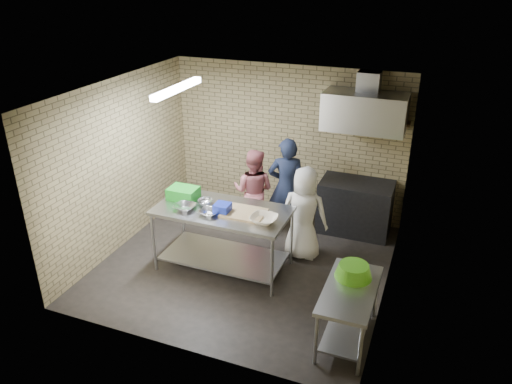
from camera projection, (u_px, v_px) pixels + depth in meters
floor at (245, 263)px, 7.64m from camera, size 4.20×4.20×0.00m
ceiling at (243, 90)px, 6.50m from camera, size 4.20×4.20×0.00m
back_wall at (287, 141)px, 8.76m from camera, size 4.20×0.06×2.70m
front_wall at (175, 253)px, 5.38m from camera, size 4.20×0.06×2.70m
left_wall at (121, 164)px, 7.76m from camera, size 0.06×4.00×2.70m
right_wall at (394, 208)px, 6.38m from camera, size 0.06×4.00×2.70m
prep_table at (223, 238)px, 7.36m from camera, size 1.96×0.98×0.98m
side_counter at (348, 314)px, 5.96m from camera, size 0.60×1.20×0.75m
stove at (355, 207)px, 8.40m from camera, size 1.20×0.70×0.90m
range_hood at (365, 112)px, 7.75m from camera, size 1.30×0.60×0.60m
hood_duct at (369, 81)px, 7.68m from camera, size 0.35×0.30×0.30m
wall_shelf at (384, 122)px, 7.88m from camera, size 0.80×0.20×0.04m
fluorescent_fixture at (177, 89)px, 6.85m from camera, size 0.10×1.25×0.08m
green_crate at (183, 193)px, 7.45m from camera, size 0.44×0.33×0.17m
blue_tub at (222, 208)px, 7.03m from camera, size 0.22×0.22×0.14m
cutting_board at (244, 213)px, 7.02m from camera, size 0.60×0.46×0.03m
mixing_bowl_a at (185, 207)px, 7.14m from camera, size 0.32×0.32×0.07m
mixing_bowl_b at (205, 202)px, 7.28m from camera, size 0.24×0.24×0.07m
mixing_bowl_c at (209, 213)px, 6.99m from camera, size 0.29×0.29×0.07m
ceramic_bowl at (264, 219)px, 6.78m from camera, size 0.39×0.39×0.09m
green_basin at (354, 271)px, 5.99m from camera, size 0.46×0.46×0.17m
bottle_red at (369, 113)px, 7.92m from camera, size 0.07×0.07×0.18m
bottle_green at (395, 117)px, 7.80m from camera, size 0.06×0.06×0.15m
man_navy at (286, 187)px, 8.19m from camera, size 0.72×0.58×1.70m
woman_pink at (253, 191)px, 8.31m from camera, size 0.75×0.60×1.48m
woman_white at (304, 214)px, 7.53m from camera, size 0.75×0.51×1.50m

